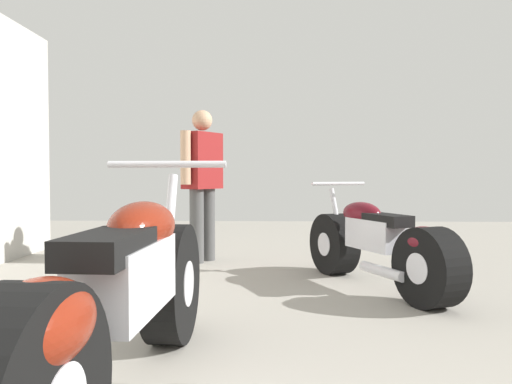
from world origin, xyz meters
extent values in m
plane|color=#9E998E|center=(0.00, 3.03, 0.00)|extent=(14.55, 14.55, 0.00)
cylinder|color=black|center=(-0.47, 2.65, 0.35)|extent=(0.24, 0.71, 0.70)
cylinder|color=silver|center=(-0.47, 2.65, 0.35)|extent=(0.23, 0.28, 0.27)
cube|color=silver|center=(-0.50, 1.85, 0.55)|extent=(0.29, 0.71, 0.31)
ellipsoid|color=maroon|center=(-0.49, 2.09, 0.75)|extent=(0.31, 0.58, 0.24)
cube|color=black|center=(-0.51, 1.65, 0.71)|extent=(0.26, 0.54, 0.11)
ellipsoid|color=maroon|center=(-0.53, 1.11, 0.57)|extent=(0.31, 0.49, 0.26)
cylinder|color=silver|center=(-0.47, 2.60, 0.68)|extent=(0.07, 0.28, 0.64)
cylinder|color=silver|center=(-0.47, 2.56, 1.05)|extent=(0.68, 0.07, 0.04)
cylinder|color=silver|center=(-0.67, 1.53, 0.25)|extent=(0.12, 0.61, 0.10)
cylinder|color=black|center=(0.76, 4.71, 0.30)|extent=(0.46, 0.65, 0.60)
cylinder|color=silver|center=(0.76, 4.71, 0.30)|extent=(0.32, 0.31, 0.23)
cylinder|color=black|center=(1.31, 3.46, 0.30)|extent=(0.46, 0.65, 0.60)
cylinder|color=silver|center=(1.31, 3.46, 0.30)|extent=(0.32, 0.31, 0.23)
cube|color=silver|center=(1.03, 4.09, 0.47)|extent=(0.45, 0.64, 0.26)
ellipsoid|color=#5B0F19|center=(0.95, 4.28, 0.64)|extent=(0.42, 0.55, 0.21)
cube|color=black|center=(1.10, 3.93, 0.61)|extent=(0.37, 0.50, 0.09)
ellipsoid|color=#5B0F19|center=(1.29, 3.50, 0.49)|extent=(0.39, 0.48, 0.23)
cylinder|color=silver|center=(0.77, 4.68, 0.59)|extent=(0.14, 0.24, 0.55)
cylinder|color=silver|center=(0.79, 4.65, 0.91)|extent=(0.55, 0.27, 0.03)
cylinder|color=silver|center=(1.02, 3.77, 0.21)|extent=(0.29, 0.51, 0.09)
cylinder|color=#4C4C4C|center=(-0.61, 5.46, 0.42)|extent=(0.22, 0.22, 0.83)
cylinder|color=#4C4C4C|center=(-0.71, 5.28, 0.42)|extent=(0.22, 0.22, 0.83)
cube|color=maroon|center=(-0.66, 5.37, 1.15)|extent=(0.45, 0.52, 0.64)
cylinder|color=tan|center=(-0.51, 5.62, 1.18)|extent=(0.16, 0.16, 0.59)
cylinder|color=tan|center=(-0.81, 5.12, 1.18)|extent=(0.16, 0.16, 0.59)
sphere|color=tan|center=(-0.66, 5.37, 1.61)|extent=(0.23, 0.23, 0.23)
camera|label=1|loc=(0.12, -0.24, 0.99)|focal=34.70mm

